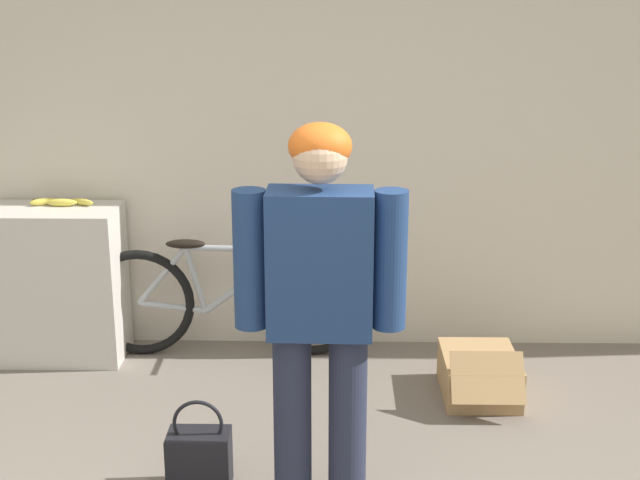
# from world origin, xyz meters

# --- Properties ---
(wall_back) EXTENTS (8.00, 0.07, 2.60)m
(wall_back) POSITION_xyz_m (0.00, 2.68, 1.30)
(wall_back) COLOR beige
(wall_back) RESTS_ON ground_plane
(side_shelf) EXTENTS (0.72, 0.41, 0.86)m
(side_shelf) POSITION_xyz_m (-1.32, 2.43, 0.43)
(side_shelf) COLOR beige
(side_shelf) RESTS_ON ground_plane
(person) EXTENTS (0.66, 0.23, 1.57)m
(person) POSITION_xyz_m (0.17, 0.96, 0.91)
(person) COLOR #23283D
(person) RESTS_ON ground_plane
(bicycle) EXTENTS (1.60, 0.46, 0.69)m
(bicycle) POSITION_xyz_m (-0.38, 2.46, 0.33)
(bicycle) COLOR black
(bicycle) RESTS_ON ground_plane
(banana) EXTENTS (0.36, 0.10, 0.04)m
(banana) POSITION_xyz_m (-1.27, 2.49, 0.89)
(banana) COLOR #EAD64C
(banana) RESTS_ON side_shelf
(handbag) EXTENTS (0.26, 0.17, 0.40)m
(handbag) POSITION_xyz_m (-0.33, 1.08, 0.14)
(handbag) COLOR black
(handbag) RESTS_ON ground_plane
(cardboard_box) EXTENTS (0.38, 0.57, 0.31)m
(cardboard_box) POSITION_xyz_m (0.98, 1.97, 0.11)
(cardboard_box) COLOR tan
(cardboard_box) RESTS_ON ground_plane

